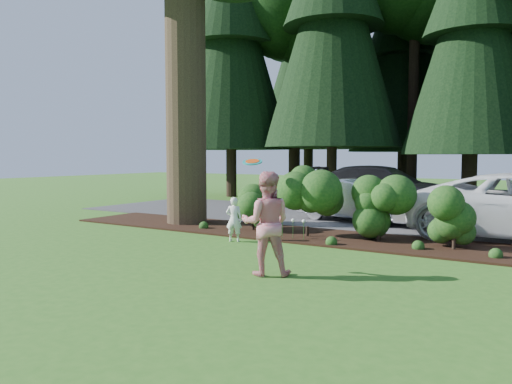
% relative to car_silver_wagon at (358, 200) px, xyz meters
% --- Properties ---
extents(ground, '(80.00, 80.00, 0.00)m').
position_rel_car_silver_wagon_xyz_m(ground, '(0.17, -6.61, -0.71)').
color(ground, '#2F641C').
rests_on(ground, ground).
extents(mulch_bed, '(16.00, 2.50, 0.05)m').
position_rel_car_silver_wagon_xyz_m(mulch_bed, '(0.17, -3.36, -0.68)').
color(mulch_bed, black).
rests_on(mulch_bed, ground).
extents(driveway, '(22.00, 6.00, 0.03)m').
position_rel_car_silver_wagon_xyz_m(driveway, '(0.17, 0.89, -0.69)').
color(driveway, '#38383A').
rests_on(driveway, ground).
extents(shrub_row, '(6.53, 1.60, 1.61)m').
position_rel_car_silver_wagon_xyz_m(shrub_row, '(0.94, -3.47, 0.10)').
color(shrub_row, '#133B12').
rests_on(shrub_row, ground).
extents(lily_cluster, '(0.69, 0.09, 0.57)m').
position_rel_car_silver_wagon_xyz_m(lily_cluster, '(-0.13, -4.21, -0.21)').
color(lily_cluster, '#133B12').
rests_on(lily_cluster, ground).
extents(car_silver_wagon, '(4.30, 2.11, 1.36)m').
position_rel_car_silver_wagon_xyz_m(car_silver_wagon, '(0.00, 0.00, 0.00)').
color(car_silver_wagon, silver).
rests_on(car_silver_wagon, driveway).
extents(car_dark_suv, '(6.10, 2.75, 1.73)m').
position_rel_car_silver_wagon_xyz_m(car_dark_suv, '(-0.22, 3.19, 0.19)').
color(car_dark_suv, black).
rests_on(car_dark_suv, driveway).
extents(child, '(0.48, 0.39, 1.12)m').
position_rel_car_silver_wagon_xyz_m(child, '(-1.32, -5.08, -0.15)').
color(child, white).
rests_on(child, ground).
extents(adult, '(1.13, 1.05, 1.86)m').
position_rel_car_silver_wagon_xyz_m(adult, '(1.15, -7.64, 0.22)').
color(adult, red).
rests_on(adult, ground).
extents(frisbee, '(0.51, 0.48, 0.21)m').
position_rel_car_silver_wagon_xyz_m(frisbee, '(-1.01, -4.72, 1.28)').
color(frisbee, teal).
rests_on(frisbee, ground).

